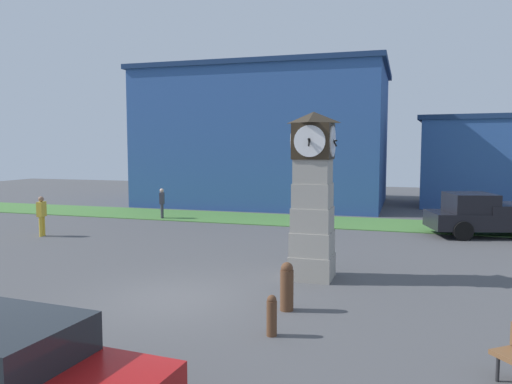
# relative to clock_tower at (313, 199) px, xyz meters

# --- Properties ---
(ground_plane) EXTENTS (75.96, 75.96, 0.00)m
(ground_plane) POSITION_rel_clock_tower_xyz_m (-2.95, -3.05, -2.33)
(ground_plane) COLOR #4C4C4F
(clock_tower) EXTENTS (1.36, 1.43, 4.81)m
(clock_tower) POSITION_rel_clock_tower_xyz_m (0.00, 0.00, 0.00)
(clock_tower) COLOR #9D988D
(clock_tower) RESTS_ON ground_plane
(bollard_near_tower) EXTENTS (0.21, 0.21, 0.85)m
(bollard_near_tower) POSITION_rel_clock_tower_xyz_m (0.07, -4.64, -1.90)
(bollard_near_tower) COLOR brown
(bollard_near_tower) RESTS_ON ground_plane
(bollard_mid_row) EXTENTS (0.31, 0.31, 1.15)m
(bollard_mid_row) POSITION_rel_clock_tower_xyz_m (-0.01, -3.02, -1.75)
(bollard_mid_row) COLOR brown
(bollard_mid_row) RESTS_ON ground_plane
(car_by_building) EXTENTS (4.59, 2.21, 1.46)m
(car_by_building) POSITION_rel_clock_tower_xyz_m (-2.57, -8.87, -1.58)
(car_by_building) COLOR #A51111
(car_by_building) RESTS_ON ground_plane
(pickup_truck) EXTENTS (5.50, 3.39, 1.85)m
(pickup_truck) POSITION_rel_clock_tower_xyz_m (5.94, 8.95, -1.40)
(pickup_truck) COLOR black
(pickup_truck) RESTS_ON ground_plane
(pedestrian_near_bench) EXTENTS (0.30, 0.43, 1.71)m
(pedestrian_near_bench) POSITION_rel_clock_tower_xyz_m (-12.34, 3.29, -1.35)
(pedestrian_near_bench) COLOR gold
(pedestrian_near_bench) RESTS_ON ground_plane
(pedestrian_crossing_lot) EXTENTS (0.37, 0.46, 1.61)m
(pedestrian_crossing_lot) POSITION_rel_clock_tower_xyz_m (-9.91, 9.48, -1.41)
(pedestrian_crossing_lot) COLOR #3F3F47
(pedestrian_crossing_lot) RESTS_ON ground_plane
(warehouse_blue_far) EXTENTS (15.93, 10.66, 8.89)m
(warehouse_blue_far) POSITION_rel_clock_tower_xyz_m (-6.71, 18.53, 2.12)
(warehouse_blue_far) COLOR #2D5193
(warehouse_blue_far) RESTS_ON ground_plane
(grass_verge_far) EXTENTS (45.57, 4.01, 0.04)m
(grass_verge_far) POSITION_rel_clock_tower_xyz_m (-3.45, 10.88, -2.31)
(grass_verge_far) COLOR #477A38
(grass_verge_far) RESTS_ON ground_plane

